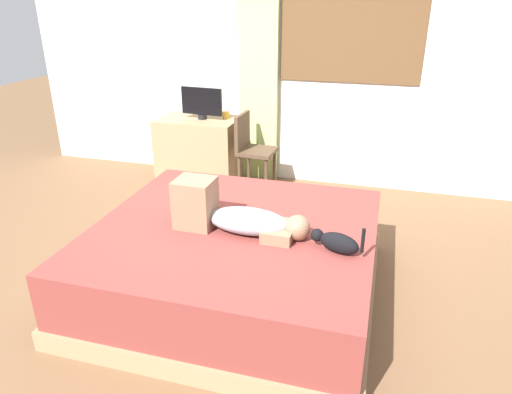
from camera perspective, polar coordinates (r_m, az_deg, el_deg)
The scene contains 10 objects.
ground_plane at distance 3.56m, azimuth -3.54°, elevation -11.02°, with size 16.00×16.00×0.00m, color brown.
back_wall_with_window at distance 5.27m, azimuth 5.16°, elevation 17.40°, with size 6.40×0.14×2.90m.
bed at distance 3.38m, azimuth -2.58°, elevation -7.67°, with size 1.98×1.90×0.54m.
person_lying at distance 3.15m, azimuth -2.68°, elevation -2.25°, with size 0.94×0.28×0.34m.
cat at distance 2.95m, azimuth 9.86°, elevation -5.47°, with size 0.35×0.19×0.21m.
desk at distance 5.42m, azimuth -6.98°, elevation 5.73°, with size 0.90×0.56×0.74m.
tv_monitor at distance 5.26m, azimuth -6.68°, elevation 11.42°, with size 0.48×0.10×0.35m.
cup at distance 5.30m, azimuth -3.72°, elevation 10.03°, with size 0.08×0.08×0.08m, color gold.
chair_by_desk at distance 5.06m, azimuth -0.62°, elevation 6.23°, with size 0.40×0.40×0.86m.
curtain_left at distance 5.27m, azimuth 0.29°, elevation 16.22°, with size 0.44×0.06×2.68m, color #ADCC75.
Camera 1 is at (1.01, -2.75, 2.02)m, focal length 32.58 mm.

